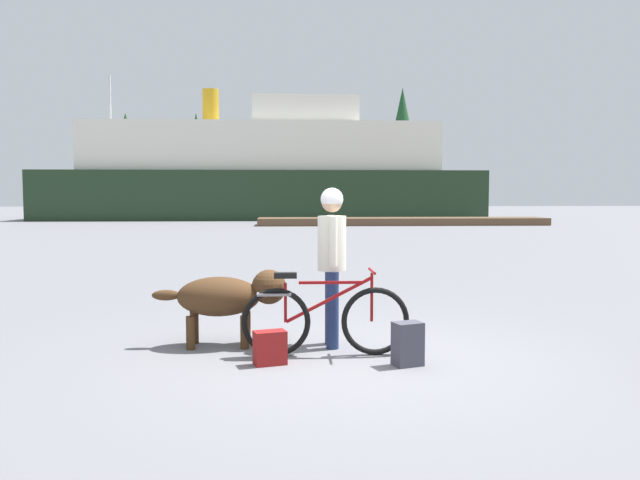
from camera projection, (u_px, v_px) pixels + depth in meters
name	position (u px, v px, depth m)	size (l,w,h in m)	color
ground_plane	(350.00, 358.00, 6.66)	(160.00, 160.00, 0.00)	slate
bicycle	(325.00, 319.00, 6.74)	(1.79, 0.44, 0.92)	black
person_cyclist	(332.00, 250.00, 7.11)	(0.32, 0.53, 1.79)	navy
dog	(228.00, 296.00, 7.16)	(1.51, 0.52, 0.87)	#472D19
backpack	(408.00, 344.00, 6.37)	(0.28, 0.20, 0.44)	#3F3F4C
handbag_pannier	(270.00, 348.00, 6.40)	(0.32, 0.18, 0.34)	maroon
dock_pier	(402.00, 221.00, 34.95)	(15.82, 2.38, 0.40)	brown
ferry_boat	(264.00, 174.00, 43.81)	(29.27, 7.96, 8.82)	#1E331E
sailboat_moored	(113.00, 212.00, 42.61)	(7.41, 2.07, 9.52)	navy
pine_tree_far_left	(126.00, 151.00, 59.14)	(3.99, 3.99, 9.20)	#4C331E
pine_tree_center	(330.00, 147.00, 58.41)	(3.64, 3.64, 9.39)	#4C331E
pine_tree_far_right	(402.00, 136.00, 60.22)	(3.75, 3.75, 11.75)	#4C331E
pine_tree_mid_back	(196.00, 150.00, 65.28)	(3.10, 3.10, 9.98)	#4C331E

